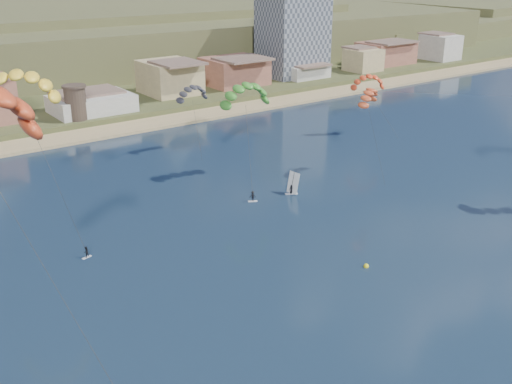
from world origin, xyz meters
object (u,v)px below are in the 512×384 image
(buoy, at_px, (366,266))
(kitesurfer_yellow, at_px, (18,82))
(watchtower, at_px, (76,102))
(windsurfer, at_px, (292,187))
(kitesurfer_green, at_px, (246,92))
(apartment_tower, at_px, (293,27))

(buoy, bearing_deg, kitesurfer_yellow, 133.71)
(kitesurfer_yellow, bearing_deg, watchtower, 64.20)
(kitesurfer_yellow, height_order, windsurfer, kitesurfer_yellow)
(watchtower, height_order, kitesurfer_green, kitesurfer_green)
(apartment_tower, height_order, buoy, apartment_tower)
(watchtower, bearing_deg, windsurfer, -77.48)
(kitesurfer_green, bearing_deg, apartment_tower, 45.37)
(windsurfer, xyz_separation_m, buoy, (-9.12, -27.42, -1.14))
(kitesurfer_yellow, height_order, buoy, kitesurfer_yellow)
(kitesurfer_yellow, xyz_separation_m, buoy, (33.70, -35.26, -23.93))
(kitesurfer_green, height_order, buoy, kitesurfer_green)
(kitesurfer_yellow, distance_m, windsurfer, 49.14)
(kitesurfer_yellow, relative_size, windsurfer, 6.77)
(apartment_tower, distance_m, buoy, 131.95)
(apartment_tower, relative_size, watchtower, 3.72)
(apartment_tower, xyz_separation_m, kitesurfer_yellow, (-108.15, -72.24, 6.24))
(kitesurfer_yellow, bearing_deg, windsurfer, -10.37)
(watchtower, bearing_deg, kitesurfer_green, -75.76)
(kitesurfer_green, xyz_separation_m, buoy, (-7.98, -40.17, -16.46))
(apartment_tower, xyz_separation_m, watchtower, (-80.00, -14.00, -11.45))
(watchtower, bearing_deg, apartment_tower, 9.93)
(watchtower, relative_size, windsurfer, 2.15)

